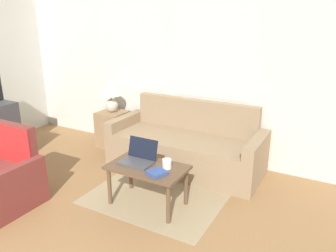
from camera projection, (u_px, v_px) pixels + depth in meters
wall_back at (173, 65)px, 4.68m from camera, size 6.36×0.06×2.60m
rug at (170, 184)px, 4.02m from camera, size 1.49×1.80×0.01m
couch at (186, 147)px, 4.44m from camera, size 2.06×0.82×0.88m
side_table at (113, 129)px, 5.16m from camera, size 0.41×0.41×0.56m
table_lamp at (111, 93)px, 4.98m from camera, size 0.34×0.34×0.46m
coffee_table at (147, 172)px, 3.48m from camera, size 0.83×0.50×0.46m
laptop at (139, 157)px, 3.54m from camera, size 0.36×0.29×0.24m
cup_navy at (167, 164)px, 3.39m from camera, size 0.10×0.10×0.10m
book_red at (157, 173)px, 3.27m from camera, size 0.22×0.22×0.04m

